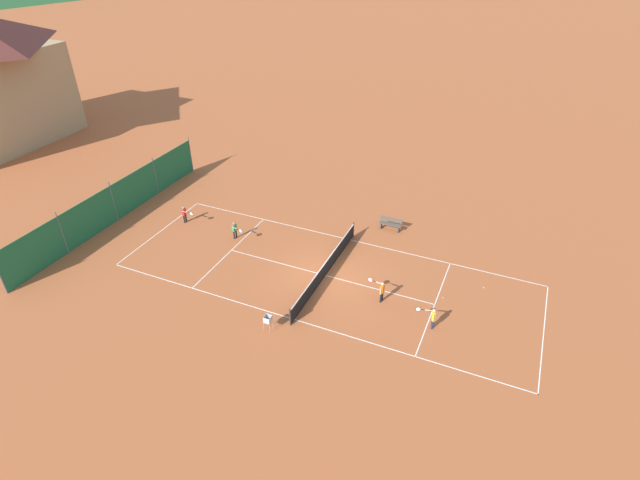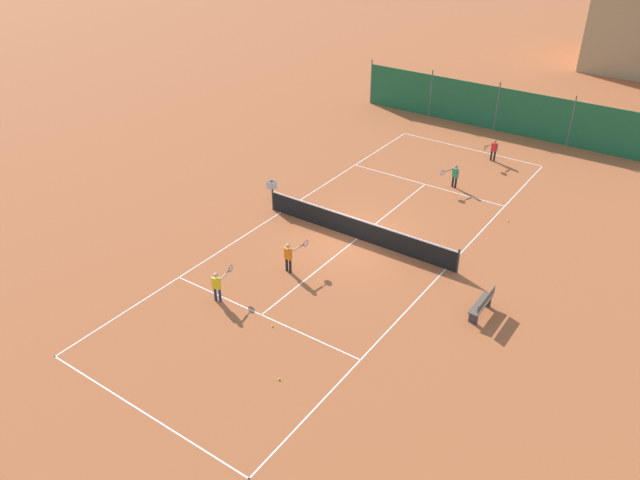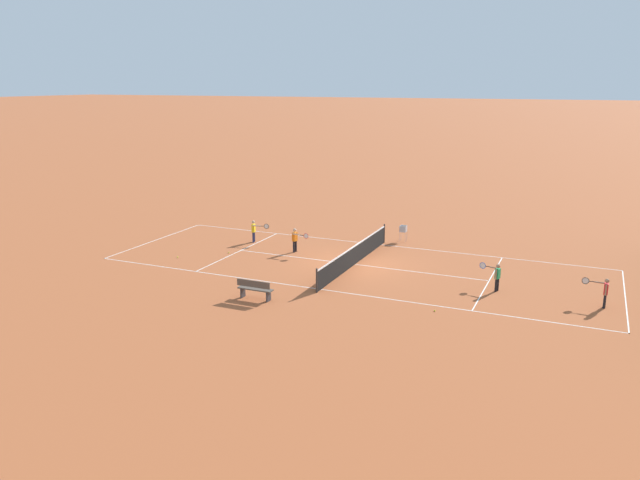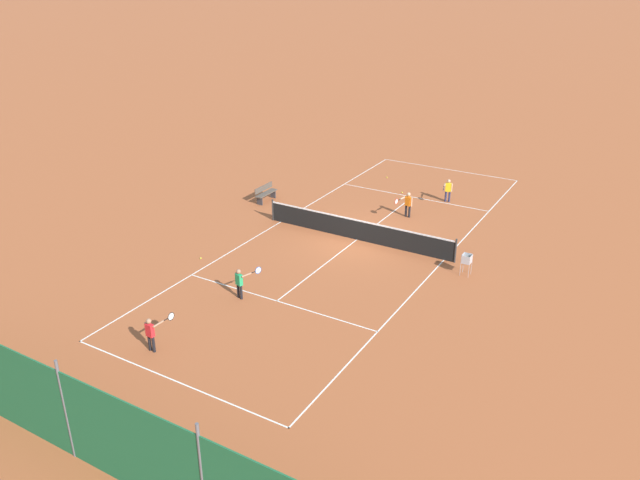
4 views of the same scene
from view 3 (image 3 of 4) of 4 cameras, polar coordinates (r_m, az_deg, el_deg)
name	(u,v)px [view 3 (image 3 of 4)]	position (r m, az deg, el deg)	size (l,w,h in m)	color
ground_plane	(355,264)	(30.36, 3.20, -2.24)	(600.00, 600.00, 0.00)	#A8542D
court_line_markings	(355,264)	(30.36, 3.20, -2.23)	(8.25, 23.85, 0.01)	white
tennis_net	(355,254)	(30.22, 3.21, -1.33)	(9.18, 0.08, 1.06)	#2D2D2D
player_far_service	(295,238)	(32.31, -2.26, 0.15)	(0.53, 1.02, 1.26)	black
player_far_baseline	(496,275)	(27.38, 15.83, -3.11)	(0.62, 0.94, 1.19)	black
player_near_service	(604,291)	(26.86, 24.57, -4.23)	(0.43, 0.99, 1.19)	black
player_near_baseline	(254,230)	(34.51, -6.02, 0.95)	(0.40, 1.05, 1.21)	#23284C
tennis_ball_alley_right	(435,311)	(24.65, 10.44, -6.37)	(0.07, 0.07, 0.07)	#CCE033
tennis_ball_mid_court	(178,257)	(32.24, -12.89, -1.54)	(0.07, 0.07, 0.07)	#CCE033
tennis_ball_service_box	(229,253)	(32.60, -8.34, -1.14)	(0.07, 0.07, 0.07)	#CCE033
ball_hopper	(403,230)	(34.81, 7.62, 0.93)	(0.36, 0.36, 0.89)	#B7B7BC
courtside_bench	(255,289)	(25.53, -5.98, -4.47)	(0.36, 1.50, 0.84)	#51473D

